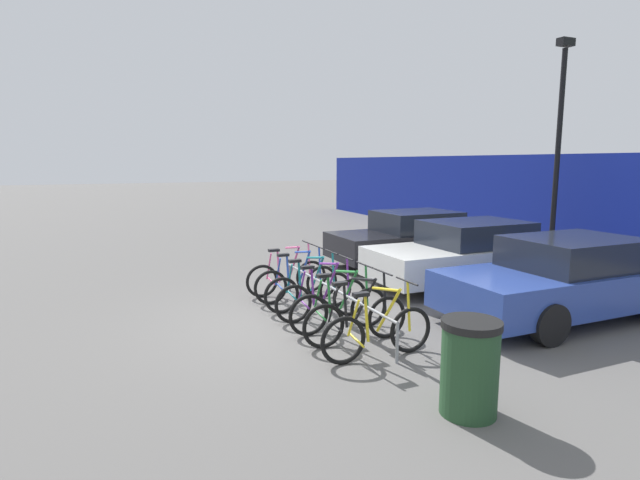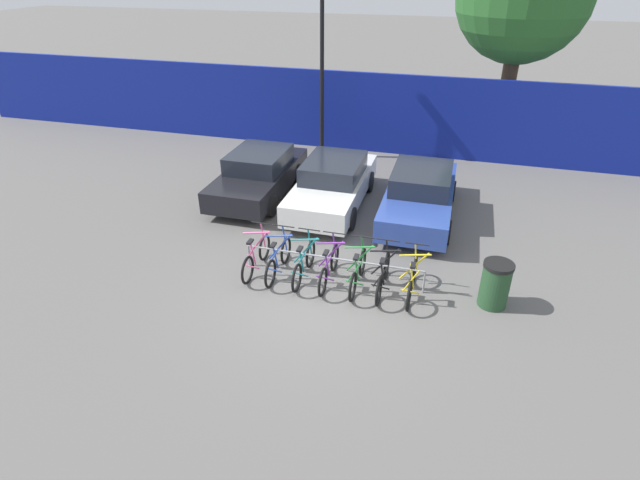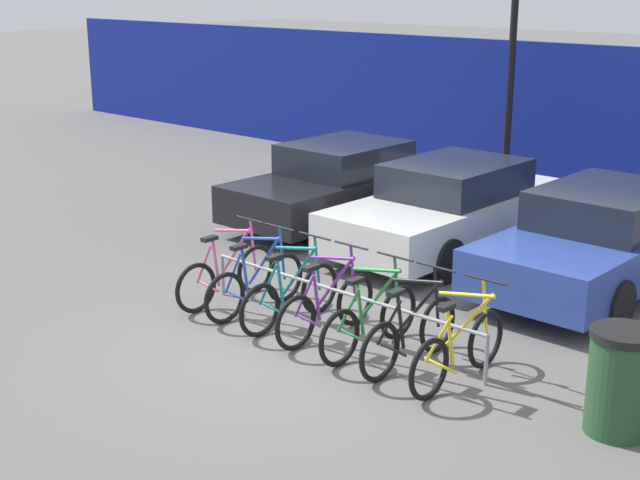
{
  "view_description": "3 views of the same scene",
  "coord_description": "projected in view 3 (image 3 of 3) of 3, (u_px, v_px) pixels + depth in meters",
  "views": [
    {
      "loc": [
        7.61,
        -2.8,
        2.66
      ],
      "look_at": [
        -0.89,
        0.92,
        1.2
      ],
      "focal_mm": 28.0,
      "sensor_mm": 36.0,
      "label": 1
    },
    {
      "loc": [
        2.47,
        -8.63,
        6.49
      ],
      "look_at": [
        -0.3,
        1.22,
        0.65
      ],
      "focal_mm": 28.0,
      "sensor_mm": 36.0,
      "label": 2
    },
    {
      "loc": [
        6.71,
        -6.83,
        4.13
      ],
      "look_at": [
        -1.2,
        1.84,
        0.66
      ],
      "focal_mm": 50.0,
      "sensor_mm": 36.0,
      "label": 3
    }
  ],
  "objects": [
    {
      "name": "trash_bin",
      "position": [
        620.0,
        381.0,
        8.27
      ],
      "size": [
        0.63,
        0.63,
        1.03
      ],
      "color": "#234728",
      "rests_on": "ground"
    },
    {
      "name": "lamp_post",
      "position": [
        514.0,
        24.0,
        16.91
      ],
      "size": [
        0.24,
        0.44,
        5.84
      ],
      "color": "black",
      "rests_on": "ground"
    },
    {
      "name": "car_white",
      "position": [
        452.0,
        207.0,
        13.85
      ],
      "size": [
        1.91,
        4.54,
        1.4
      ],
      "color": "silver",
      "rests_on": "ground"
    },
    {
      "name": "bicycle_pink",
      "position": [
        227.0,
        275.0,
        11.67
      ],
      "size": [
        0.68,
        1.71,
        1.05
      ],
      "rotation": [
        0.0,
        0.0,
        -0.0
      ],
      "color": "black",
      "rests_on": "ground"
    },
    {
      "name": "bicycle_yellow",
      "position": [
        459.0,
        349.0,
        9.33
      ],
      "size": [
        0.68,
        1.71,
        1.05
      ],
      "rotation": [
        0.0,
        0.0,
        0.0
      ],
      "color": "black",
      "rests_on": "ground"
    },
    {
      "name": "bicycle_blue",
      "position": [
        256.0,
        284.0,
        11.32
      ],
      "size": [
        0.68,
        1.71,
        1.05
      ],
      "rotation": [
        0.0,
        0.0,
        0.05
      ],
      "color": "black",
      "rests_on": "ground"
    },
    {
      "name": "bike_rack",
      "position": [
        338.0,
        296.0,
        10.57
      ],
      "size": [
        4.17,
        0.04,
        0.57
      ],
      "color": "gray",
      "rests_on": "ground"
    },
    {
      "name": "car_blue",
      "position": [
        603.0,
        239.0,
        12.17
      ],
      "size": [
        1.91,
        4.57,
        1.4
      ],
      "color": "#2D479E",
      "rests_on": "ground"
    },
    {
      "name": "ground_plane",
      "position": [
        289.0,
        347.0,
        10.34
      ],
      "size": [
        120.0,
        120.0,
        0.0
      ],
      "primitive_type": "plane",
      "color": "#605E5B"
    },
    {
      "name": "car_black",
      "position": [
        341.0,
        183.0,
        15.44
      ],
      "size": [
        1.91,
        4.31,
        1.4
      ],
      "color": "black",
      "rests_on": "ground"
    },
    {
      "name": "bicycle_teal",
      "position": [
        291.0,
        295.0,
        10.92
      ],
      "size": [
        0.68,
        1.71,
        1.05
      ],
      "rotation": [
        0.0,
        0.0,
        -0.06
      ],
      "color": "black",
      "rests_on": "ground"
    },
    {
      "name": "bicycle_purple",
      "position": [
        326.0,
        307.0,
        10.54
      ],
      "size": [
        0.68,
        1.71,
        1.05
      ],
      "rotation": [
        0.0,
        0.0,
        -0.03
      ],
      "color": "black",
      "rests_on": "ground"
    },
    {
      "name": "bicycle_green",
      "position": [
        370.0,
        321.0,
        10.11
      ],
      "size": [
        0.68,
        1.71,
        1.05
      ],
      "rotation": [
        0.0,
        0.0,
        0.04
      ],
      "color": "black",
      "rests_on": "ground"
    },
    {
      "name": "bicycle_black",
      "position": [
        410.0,
        334.0,
        9.74
      ],
      "size": [
        0.68,
        1.71,
        1.05
      ],
      "rotation": [
        0.0,
        0.0,
        -0.01
      ],
      "color": "black",
      "rests_on": "ground"
    }
  ]
}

